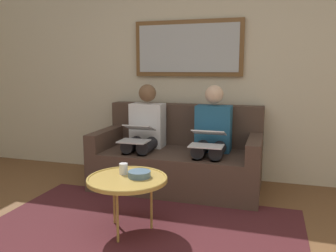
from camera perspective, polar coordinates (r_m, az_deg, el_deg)
name	(u,v)px	position (r m, az deg, el deg)	size (l,w,h in m)	color
wall_rear	(190,70)	(4.24, 3.59, 9.29)	(6.00, 0.12, 2.60)	beige
area_rug	(137,235)	(2.88, -5.17, -17.58)	(2.60, 1.80, 0.01)	#4C1E23
couch	(179,158)	(3.90, 1.79, -5.38)	(1.81, 0.90, 0.90)	#4C382D
framed_mirror	(188,48)	(4.15, 3.32, 12.75)	(1.30, 0.05, 0.65)	brown
coffee_table	(127,180)	(2.79, -6.79, -8.84)	(0.65, 0.65, 0.46)	tan
cup	(123,169)	(2.88, -7.40, -7.05)	(0.07, 0.07, 0.09)	silver
bowl	(139,174)	(2.79, -4.78, -7.97)	(0.18, 0.18, 0.05)	slate
person_left	(212,136)	(3.69, 7.29, -1.60)	(0.38, 0.58, 1.14)	#235B84
laptop_white	(208,138)	(3.45, 6.62, -2.05)	(0.33, 0.35, 0.15)	white
person_right	(145,132)	(3.88, -3.90, -0.98)	(0.38, 0.58, 1.14)	silver
laptop_silver	(137,133)	(3.67, -5.19, -1.24)	(0.30, 0.39, 0.17)	silver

